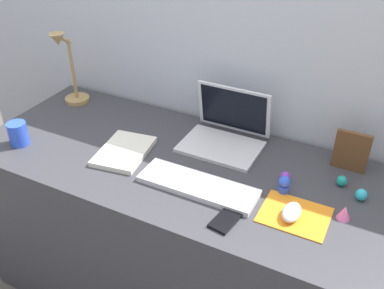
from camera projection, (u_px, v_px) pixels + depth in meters
name	position (u px, v px, depth m)	size (l,w,h in m)	color
back_wall	(225.00, 119.00, 1.87)	(2.83, 0.05, 1.48)	#B2B7C1
desk	(185.00, 236.00, 1.80)	(1.63, 0.66, 0.74)	#38383D
laptop	(226.00, 130.00, 1.69)	(0.30, 0.25, 0.21)	silver
keyboard	(198.00, 185.00, 1.47)	(0.41, 0.13, 0.02)	silver
mousepad	(295.00, 215.00, 1.36)	(0.21, 0.17, 0.00)	orange
mouse	(292.00, 212.00, 1.34)	(0.06, 0.10, 0.03)	silver
cell_phone	(227.00, 218.00, 1.34)	(0.06, 0.13, 0.01)	black
desk_lamp	(69.00, 71.00, 1.90)	(0.11, 0.15, 0.34)	#A5844C
notebook_pad	(124.00, 151.00, 1.64)	(0.17, 0.24, 0.02)	silver
picture_frame	(351.00, 151.00, 1.52)	(0.12, 0.02, 0.15)	brown
coffee_mug	(18.00, 134.00, 1.68)	(0.07, 0.07, 0.09)	blue
toy_figurine_purple	(285.00, 177.00, 1.49)	(0.03, 0.03, 0.04)	purple
toy_figurine_teal	(342.00, 181.00, 1.47)	(0.03, 0.03, 0.04)	teal
toy_figurine_pink	(344.00, 212.00, 1.33)	(0.04, 0.04, 0.05)	pink
toy_figurine_blue	(284.00, 184.00, 1.43)	(0.04, 0.04, 0.07)	blue
toy_figurine_cyan	(361.00, 195.00, 1.41)	(0.04, 0.04, 0.04)	#28B7CC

